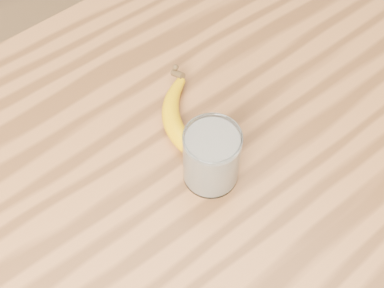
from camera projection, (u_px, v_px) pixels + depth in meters
table at (227, 156)px, 1.02m from camera, size 1.20×0.80×0.90m
smoothie_glass at (211, 157)px, 0.81m from camera, size 0.09×0.09×0.11m
banana at (174, 129)px, 0.88m from camera, size 0.17×0.28×0.03m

